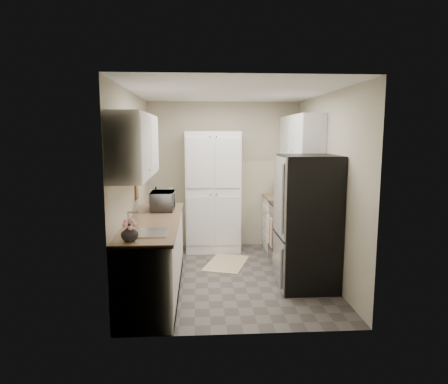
% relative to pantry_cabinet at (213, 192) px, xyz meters
% --- Properties ---
extents(ground, '(3.20, 3.20, 0.00)m').
position_rel_pantry_cabinet_xyz_m(ground, '(0.20, -1.32, -1.00)').
color(ground, '#56514C').
rests_on(ground, ground).
extents(room_shell, '(2.64, 3.24, 2.52)m').
position_rel_pantry_cabinet_xyz_m(room_shell, '(0.18, -1.32, 0.63)').
color(room_shell, beige).
rests_on(room_shell, ground).
extents(pantry_cabinet, '(0.90, 0.55, 2.00)m').
position_rel_pantry_cabinet_xyz_m(pantry_cabinet, '(0.00, 0.00, 0.00)').
color(pantry_cabinet, white).
rests_on(pantry_cabinet, ground).
extents(base_cabinet_left, '(0.60, 2.30, 0.88)m').
position_rel_pantry_cabinet_xyz_m(base_cabinet_left, '(-0.79, -1.75, -0.56)').
color(base_cabinet_left, white).
rests_on(base_cabinet_left, ground).
extents(countertop_left, '(0.63, 2.33, 0.04)m').
position_rel_pantry_cabinet_xyz_m(countertop_left, '(-0.79, -1.75, -0.10)').
color(countertop_left, '#846647').
rests_on(countertop_left, base_cabinet_left).
extents(base_cabinet_right, '(0.60, 0.80, 0.88)m').
position_rel_pantry_cabinet_xyz_m(base_cabinet_right, '(1.19, -0.12, -0.56)').
color(base_cabinet_right, white).
rests_on(base_cabinet_right, ground).
extents(countertop_right, '(0.63, 0.83, 0.04)m').
position_rel_pantry_cabinet_xyz_m(countertop_right, '(1.19, -0.12, -0.10)').
color(countertop_right, '#846647').
rests_on(countertop_right, base_cabinet_right).
extents(electric_range, '(0.71, 0.78, 1.13)m').
position_rel_pantry_cabinet_xyz_m(electric_range, '(1.17, -0.93, -0.52)').
color(electric_range, '#B7B7BC').
rests_on(electric_range, ground).
extents(refrigerator, '(0.70, 0.72, 1.70)m').
position_rel_pantry_cabinet_xyz_m(refrigerator, '(1.14, -1.73, -0.15)').
color(refrigerator, '#B7B7BC').
rests_on(refrigerator, ground).
extents(microwave, '(0.31, 0.46, 0.26)m').
position_rel_pantry_cabinet_xyz_m(microwave, '(-0.73, -1.15, 0.05)').
color(microwave, '#B4B5B9').
rests_on(microwave, countertop_left).
extents(wine_bottle, '(0.07, 0.07, 0.27)m').
position_rel_pantry_cabinet_xyz_m(wine_bottle, '(-0.85, -0.91, 0.05)').
color(wine_bottle, black).
rests_on(wine_bottle, countertop_left).
extents(flower_vase, '(0.20, 0.20, 0.17)m').
position_rel_pantry_cabinet_xyz_m(flower_vase, '(-0.91, -2.75, 0.01)').
color(flower_vase, silver).
rests_on(flower_vase, countertop_left).
extents(cutting_board, '(0.06, 0.21, 0.26)m').
position_rel_pantry_cabinet_xyz_m(cutting_board, '(-0.64, -0.76, 0.05)').
color(cutting_board, '#428535').
rests_on(cutting_board, countertop_left).
extents(toaster_oven, '(0.31, 0.38, 0.21)m').
position_rel_pantry_cabinet_xyz_m(toaster_oven, '(1.20, -0.04, 0.02)').
color(toaster_oven, '#ACACB0').
rests_on(toaster_oven, countertop_right).
extents(fruit_basket, '(0.30, 0.30, 0.12)m').
position_rel_pantry_cabinet_xyz_m(fruit_basket, '(1.23, -0.04, 0.19)').
color(fruit_basket, '#FB9E00').
rests_on(fruit_basket, toaster_oven).
extents(kitchen_mat, '(0.79, 0.99, 0.01)m').
position_rel_pantry_cabinet_xyz_m(kitchen_mat, '(0.18, -0.75, -0.99)').
color(kitchen_mat, '#DDB98C').
rests_on(kitchen_mat, ground).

